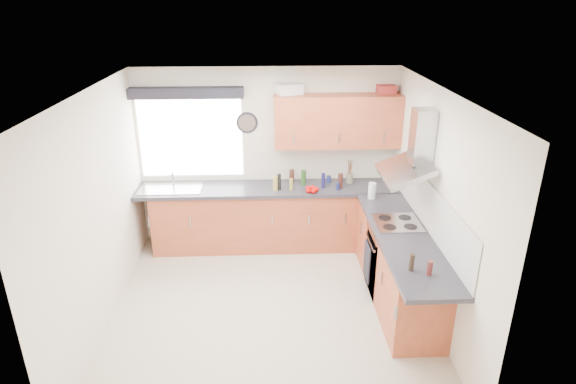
{
  "coord_description": "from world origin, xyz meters",
  "views": [
    {
      "loc": [
        0.01,
        -4.67,
        3.38
      ],
      "look_at": [
        0.25,
        0.85,
        1.1
      ],
      "focal_mm": 30.0,
      "sensor_mm": 36.0,
      "label": 1
    }
  ],
  "objects_px": {
    "oven": "(394,260)",
    "upper_cabinets": "(338,121)",
    "extractor_hood": "(413,153)",
    "washing_machine": "(198,222)"
  },
  "relations": [
    {
      "from": "oven",
      "to": "upper_cabinets",
      "type": "relative_size",
      "value": 0.5
    },
    {
      "from": "extractor_hood",
      "to": "washing_machine",
      "type": "distance_m",
      "value": 3.19
    },
    {
      "from": "oven",
      "to": "washing_machine",
      "type": "xyz_separation_m",
      "value": [
        -2.5,
        1.22,
        -0.04
      ]
    },
    {
      "from": "extractor_hood",
      "to": "washing_machine",
      "type": "height_order",
      "value": "extractor_hood"
    },
    {
      "from": "oven",
      "to": "extractor_hood",
      "type": "height_order",
      "value": "extractor_hood"
    },
    {
      "from": "upper_cabinets",
      "to": "extractor_hood",
      "type": "bearing_deg",
      "value": -63.87
    },
    {
      "from": "oven",
      "to": "washing_machine",
      "type": "distance_m",
      "value": 2.78
    },
    {
      "from": "upper_cabinets",
      "to": "washing_machine",
      "type": "bearing_deg",
      "value": -176.92
    },
    {
      "from": "extractor_hood",
      "to": "upper_cabinets",
      "type": "height_order",
      "value": "upper_cabinets"
    },
    {
      "from": "oven",
      "to": "upper_cabinets",
      "type": "bearing_deg",
      "value": 112.54
    }
  ]
}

